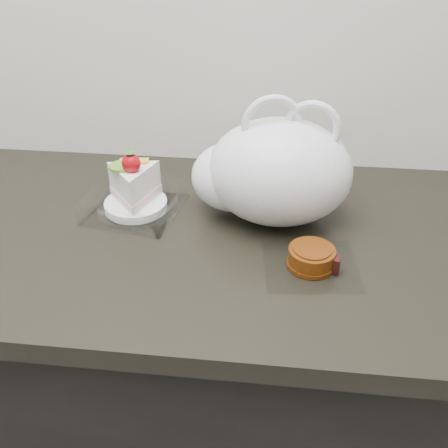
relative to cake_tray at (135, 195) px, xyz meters
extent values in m
cube|color=black|center=(-0.02, -0.05, -0.51)|extent=(2.00, 0.60, 0.86)
cube|color=black|center=(-0.02, -0.05, -0.06)|extent=(2.04, 0.64, 0.04)
cube|color=white|center=(0.00, 0.00, -0.03)|extent=(0.20, 0.20, 0.00)
cylinder|color=white|center=(0.00, 0.00, -0.02)|extent=(0.13, 0.13, 0.02)
ellipsoid|color=red|center=(0.00, -0.01, 0.08)|extent=(0.04, 0.03, 0.04)
cone|color=#2D7223|center=(0.00, -0.01, 0.09)|extent=(0.02, 0.02, 0.01)
cylinder|color=#76AA31|center=(-0.02, 0.00, 0.06)|extent=(0.05, 0.05, 0.01)
cube|color=gold|center=(0.00, 0.02, 0.06)|extent=(0.06, 0.03, 0.01)
cube|color=white|center=(0.35, -0.15, -0.04)|extent=(0.18, 0.17, 0.00)
cylinder|color=maroon|center=(0.35, -0.15, -0.02)|extent=(0.10, 0.10, 0.03)
cylinder|color=maroon|center=(0.35, -0.15, -0.03)|extent=(0.10, 0.10, 0.01)
cylinder|color=maroon|center=(0.35, -0.15, 0.00)|extent=(0.08, 0.08, 0.00)
cube|color=black|center=(0.38, -0.16, -0.02)|extent=(0.03, 0.02, 0.03)
ellipsoid|color=white|center=(0.28, 0.00, 0.07)|extent=(0.28, 0.22, 0.20)
ellipsoid|color=white|center=(0.19, 0.02, 0.04)|extent=(0.17, 0.15, 0.13)
torus|color=white|center=(0.27, 0.00, 0.16)|extent=(0.11, 0.04, 0.11)
torus|color=white|center=(0.34, 0.00, 0.16)|extent=(0.10, 0.03, 0.10)
camera|label=1|loc=(0.27, -0.84, 0.50)|focal=40.00mm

